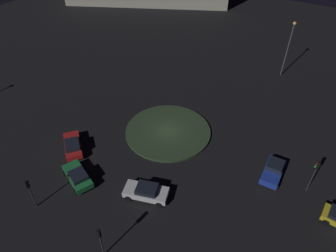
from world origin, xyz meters
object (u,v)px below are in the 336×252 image
Objects in this scene: traffic_light_south at (100,237)px; traffic_light_east at (315,171)px; streetlamp_north at (289,43)px; car_white at (146,192)px; car_blue at (273,170)px; traffic_light_south_near at (29,188)px; car_green at (78,176)px; car_red at (73,145)px.

traffic_light_south is 20.56m from traffic_light_east.
traffic_light_east is at bearing -52.06° from traffic_light_south.
streetlamp_north is (-8.35, 21.67, 2.41)m from traffic_light_east.
car_white is 16.36m from traffic_light_east.
traffic_light_south_near reaches higher than car_blue.
traffic_light_east is at bearing -128.51° from car_green.
traffic_light_south reaches higher than car_red.
streetlamp_north is (5.17, 30.62, 4.63)m from car_white.
traffic_light_south_near is at bearing 19.98° from car_white.
car_green is 1.21× the size of traffic_light_south_near.
car_white is at bearing -48.56° from car_blue.
streetlamp_north reaches higher than car_green.
traffic_light_east reaches higher than car_white.
traffic_light_south_near reaches higher than car_green.
car_green is at bearing 45.32° from traffic_light_south.
traffic_light_east reaches higher than car_blue.
traffic_light_south_near is at bearing 97.05° from car_green.
car_white reaches higher than car_red.
traffic_light_east reaches higher than car_green.
traffic_light_south reaches higher than car_green.
traffic_light_east is 23.35m from streetlamp_north.
traffic_light_east is (3.55, -0.17, 2.17)m from car_blue.
car_white is at bearing -9.62° from traffic_light_south.
traffic_light_south is at bearing -74.30° from traffic_light_south_near.
streetlamp_north reaches higher than traffic_light_south_near.
traffic_light_south reaches higher than car_blue.
traffic_light_south is (7.46, -4.79, 1.93)m from car_green.
traffic_light_south_near is 0.89× the size of traffic_light_east.
streetlamp_north is at bearing -78.27° from car_red.
car_red is 1.00× the size of car_green.
car_red is 22.39m from car_blue.
car_blue is at bearing -0.79° from traffic_light_east.
car_red is at bearing 36.75° from traffic_light_south_near.
streetlamp_north is (4.89, 37.41, 2.70)m from traffic_light_south.
car_green is 1.20× the size of traffic_light_south.
car_green is 23.52m from traffic_light_east.
streetlamp_north is at bearing -87.12° from car_green.
traffic_light_south_near is (-1.30, -4.37, 1.91)m from car_green.
car_red is 1.08× the size of traffic_light_east.
car_blue is 1.09× the size of traffic_light_south_near.
traffic_light_south is at bearing -97.45° from streetlamp_north.
traffic_light_east is at bearing -68.93° from streetlamp_north.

